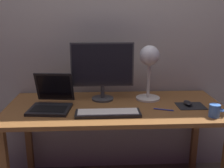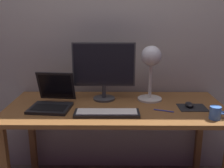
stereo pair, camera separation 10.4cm
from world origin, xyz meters
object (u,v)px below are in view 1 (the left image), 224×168
keyboard_main (108,113)px  laptop (52,98)px  pen (164,110)px  desk_lamp (149,62)px  monitor (102,68)px  coffee_mug (215,111)px  mouse (188,103)px

keyboard_main → laptop: (-0.40, 0.17, 0.05)m
pen → desk_lamp: bearing=104.7°
monitor → keyboard_main: (0.03, -0.32, -0.25)m
coffee_mug → pen: coffee_mug is taller
keyboard_main → coffee_mug: 0.71m
keyboard_main → laptop: size_ratio=1.31×
laptop → mouse: 0.99m
keyboard_main → coffee_mug: bearing=-5.7°
keyboard_main → laptop: bearing=157.4°
mouse → coffee_mug: 0.24m
mouse → desk_lamp: bearing=147.8°
pen → keyboard_main: bearing=-170.6°
monitor → pen: 0.56m
keyboard_main → desk_lamp: 0.54m
keyboard_main → laptop: laptop is taller
monitor → mouse: 0.69m
mouse → pen: (-0.20, -0.08, -0.02)m
mouse → pen: bearing=-157.2°
coffee_mug → desk_lamp: bearing=133.9°
desk_lamp → coffee_mug: desk_lamp is taller
desk_lamp → mouse: desk_lamp is taller
laptop → desk_lamp: size_ratio=0.79×
coffee_mug → pen: (-0.31, 0.14, -0.04)m
laptop → coffee_mug: size_ratio=3.16×
mouse → coffee_mug: (0.11, -0.22, 0.02)m
mouse → coffee_mug: size_ratio=0.90×
desk_lamp → mouse: size_ratio=4.44×
laptop → mouse: bearing=-0.9°
mouse → pen: size_ratio=0.69×
keyboard_main → laptop: 0.43m
desk_lamp → keyboard_main: bearing=-136.2°
keyboard_main → mouse: size_ratio=4.59×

